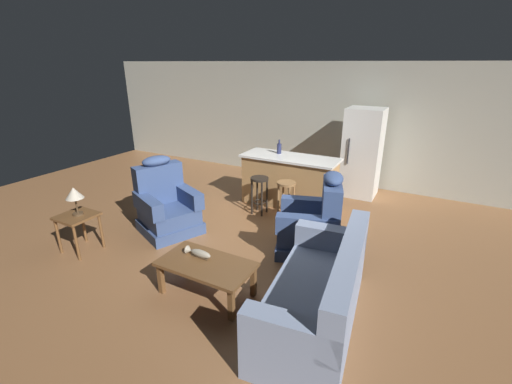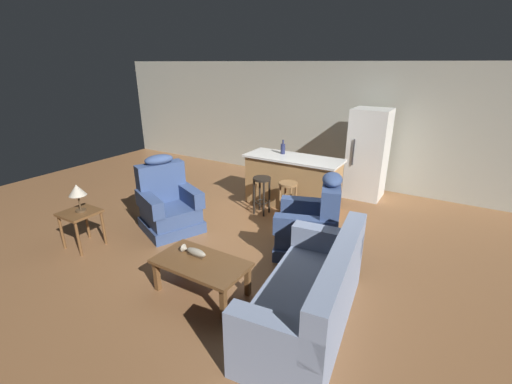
{
  "view_description": "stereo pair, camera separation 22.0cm",
  "coord_description": "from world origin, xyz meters",
  "px_view_note": "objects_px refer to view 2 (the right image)",
  "views": [
    {
      "loc": [
        2.36,
        -4.32,
        2.57
      ],
      "look_at": [
        0.07,
        -0.1,
        0.75
      ],
      "focal_mm": 24.0,
      "sensor_mm": 36.0,
      "label": 1
    },
    {
      "loc": [
        2.55,
        -4.21,
        2.57
      ],
      "look_at": [
        0.07,
        -0.1,
        0.75
      ],
      "focal_mm": 24.0,
      "sensor_mm": 36.0,
      "label": 2
    }
  ],
  "objects_px": {
    "recliner_near_island": "(313,225)",
    "kitchen_island": "(292,181)",
    "refrigerator": "(368,154)",
    "end_table": "(80,218)",
    "bar_stool_left": "(262,189)",
    "bar_stool_right": "(288,194)",
    "couch": "(311,297)",
    "fish_figurine": "(194,252)",
    "coffee_table": "(201,266)",
    "recliner_near_lamp": "(168,204)",
    "bottle_tall_green": "(283,149)",
    "table_lamp": "(77,191)"
  },
  "relations": [
    {
      "from": "recliner_near_island",
      "to": "bar_stool_right",
      "type": "relative_size",
      "value": 1.76
    },
    {
      "from": "couch",
      "to": "bar_stool_right",
      "type": "xyz_separation_m",
      "value": [
        -1.34,
        2.18,
        0.13
      ]
    },
    {
      "from": "fish_figurine",
      "to": "bar_stool_left",
      "type": "height_order",
      "value": "bar_stool_left"
    },
    {
      "from": "couch",
      "to": "kitchen_island",
      "type": "relative_size",
      "value": 1.1
    },
    {
      "from": "table_lamp",
      "to": "couch",
      "type": "bearing_deg",
      "value": 3.2
    },
    {
      "from": "bottle_tall_green",
      "to": "bar_stool_right",
      "type": "bearing_deg",
      "value": -56.56
    },
    {
      "from": "fish_figurine",
      "to": "couch",
      "type": "relative_size",
      "value": 0.17
    },
    {
      "from": "recliner_near_lamp",
      "to": "recliner_near_island",
      "type": "distance_m",
      "value": 2.35
    },
    {
      "from": "couch",
      "to": "fish_figurine",
      "type": "bearing_deg",
      "value": -2.92
    },
    {
      "from": "recliner_near_island",
      "to": "end_table",
      "type": "relative_size",
      "value": 2.14
    },
    {
      "from": "bar_stool_left",
      "to": "refrigerator",
      "type": "bearing_deg",
      "value": 53.55
    },
    {
      "from": "fish_figurine",
      "to": "bar_stool_right",
      "type": "distance_m",
      "value": 2.27
    },
    {
      "from": "kitchen_island",
      "to": "bar_stool_left",
      "type": "relative_size",
      "value": 2.65
    },
    {
      "from": "kitchen_island",
      "to": "recliner_near_island",
      "type": "bearing_deg",
      "value": -55.1
    },
    {
      "from": "couch",
      "to": "table_lamp",
      "type": "bearing_deg",
      "value": -3.31
    },
    {
      "from": "bar_stool_left",
      "to": "bar_stool_right",
      "type": "bearing_deg",
      "value": 0.0
    },
    {
      "from": "refrigerator",
      "to": "recliner_near_lamp",
      "type": "bearing_deg",
      "value": -126.95
    },
    {
      "from": "recliner_near_lamp",
      "to": "bar_stool_left",
      "type": "xyz_separation_m",
      "value": [
        1.0,
        1.3,
        0.05
      ]
    },
    {
      "from": "recliner_near_lamp",
      "to": "couch",
      "type": "bearing_deg",
      "value": 6.44
    },
    {
      "from": "coffee_table",
      "to": "bottle_tall_green",
      "type": "xyz_separation_m",
      "value": [
        -0.52,
        3.09,
        0.69
      ]
    },
    {
      "from": "recliner_near_island",
      "to": "end_table",
      "type": "distance_m",
      "value": 3.36
    },
    {
      "from": "coffee_table",
      "to": "bar_stool_right",
      "type": "height_order",
      "value": "bar_stool_right"
    },
    {
      "from": "kitchen_island",
      "to": "refrigerator",
      "type": "height_order",
      "value": "refrigerator"
    },
    {
      "from": "bar_stool_right",
      "to": "refrigerator",
      "type": "xyz_separation_m",
      "value": [
        0.84,
        1.83,
        0.41
      ]
    },
    {
      "from": "bar_stool_left",
      "to": "bar_stool_right",
      "type": "distance_m",
      "value": 0.52
    },
    {
      "from": "bar_stool_right",
      "to": "refrigerator",
      "type": "height_order",
      "value": "refrigerator"
    },
    {
      "from": "coffee_table",
      "to": "recliner_near_island",
      "type": "xyz_separation_m",
      "value": [
        0.75,
        1.55,
        0.06
      ]
    },
    {
      "from": "recliner_near_island",
      "to": "bar_stool_right",
      "type": "distance_m",
      "value": 1.12
    },
    {
      "from": "refrigerator",
      "to": "bar_stool_right",
      "type": "bearing_deg",
      "value": -114.54
    },
    {
      "from": "end_table",
      "to": "bar_stool_right",
      "type": "distance_m",
      "value": 3.23
    },
    {
      "from": "coffee_table",
      "to": "recliner_near_lamp",
      "type": "distance_m",
      "value": 1.87
    },
    {
      "from": "kitchen_island",
      "to": "coffee_table",
      "type": "bearing_deg",
      "value": -85.29
    },
    {
      "from": "refrigerator",
      "to": "coffee_table",
      "type": "bearing_deg",
      "value": -100.92
    },
    {
      "from": "fish_figurine",
      "to": "refrigerator",
      "type": "height_order",
      "value": "refrigerator"
    },
    {
      "from": "bottle_tall_green",
      "to": "refrigerator",
      "type": "bearing_deg",
      "value": 39.32
    },
    {
      "from": "fish_figurine",
      "to": "recliner_near_lamp",
      "type": "distance_m",
      "value": 1.69
    },
    {
      "from": "recliner_near_island",
      "to": "kitchen_island",
      "type": "relative_size",
      "value": 0.67
    },
    {
      "from": "coffee_table",
      "to": "bar_stool_left",
      "type": "xyz_separation_m",
      "value": [
        -0.55,
        2.34,
        0.11
      ]
    },
    {
      "from": "recliner_near_island",
      "to": "end_table",
      "type": "height_order",
      "value": "recliner_near_island"
    },
    {
      "from": "recliner_near_lamp",
      "to": "end_table",
      "type": "xyz_separation_m",
      "value": [
        -0.65,
        -1.09,
        0.04
      ]
    },
    {
      "from": "kitchen_island",
      "to": "fish_figurine",
      "type": "bearing_deg",
      "value": -88.36
    },
    {
      "from": "kitchen_island",
      "to": "recliner_near_lamp",
      "type": "bearing_deg",
      "value": -124.05
    },
    {
      "from": "recliner_near_island",
      "to": "kitchen_island",
      "type": "height_order",
      "value": "recliner_near_island"
    },
    {
      "from": "kitchen_island",
      "to": "refrigerator",
      "type": "xyz_separation_m",
      "value": [
        1.05,
        1.2,
        0.4
      ]
    },
    {
      "from": "couch",
      "to": "table_lamp",
      "type": "relative_size",
      "value": 4.84
    },
    {
      "from": "end_table",
      "to": "kitchen_island",
      "type": "bearing_deg",
      "value": 57.08
    },
    {
      "from": "bottle_tall_green",
      "to": "bar_stool_left",
      "type": "bearing_deg",
      "value": -91.93
    },
    {
      "from": "recliner_near_island",
      "to": "bottle_tall_green",
      "type": "relative_size",
      "value": 4.51
    },
    {
      "from": "end_table",
      "to": "kitchen_island",
      "type": "distance_m",
      "value": 3.6
    },
    {
      "from": "coffee_table",
      "to": "end_table",
      "type": "bearing_deg",
      "value": -178.73
    }
  ]
}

